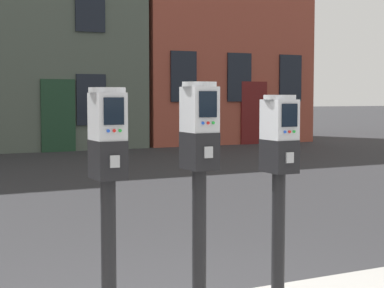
% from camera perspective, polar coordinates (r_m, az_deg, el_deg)
% --- Properties ---
extents(parking_meter_near_kerb, '(0.22, 0.25, 1.51)m').
position_cam_1_polar(parking_meter_near_kerb, '(3.78, -7.48, -2.12)').
color(parking_meter_near_kerb, black).
rests_on(parking_meter_near_kerb, sidewalk_slab).
extents(parking_meter_twin_adjacent, '(0.22, 0.25, 1.55)m').
position_cam_1_polar(parking_meter_twin_adjacent, '(4.02, 0.66, -1.33)').
color(parking_meter_twin_adjacent, black).
rests_on(parking_meter_twin_adjacent, sidewalk_slab).
extents(parking_meter_end_of_row, '(0.22, 0.25, 1.47)m').
position_cam_1_polar(parking_meter_end_of_row, '(4.34, 7.74, -1.69)').
color(parking_meter_end_of_row, black).
rests_on(parking_meter_end_of_row, sidewalk_slab).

